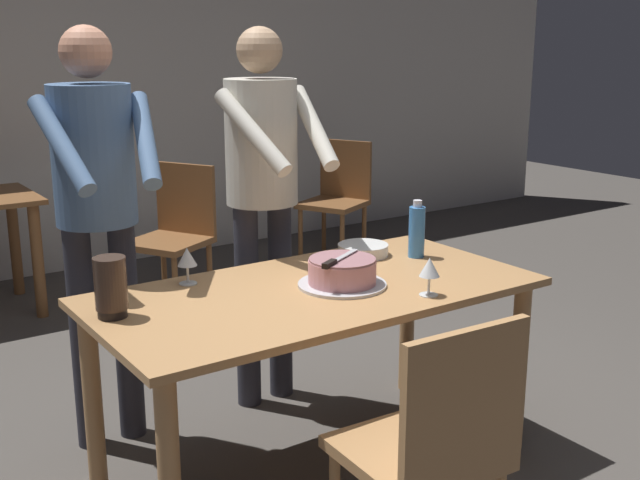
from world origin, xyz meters
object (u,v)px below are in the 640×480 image
at_px(wine_glass_near, 187,258).
at_px(hurricane_lamp, 111,287).
at_px(cake_on_platter, 342,273).
at_px(background_chair_0, 338,195).
at_px(plate_stack, 363,250).
at_px(background_chair_1, 175,231).
at_px(main_dining_table, 315,314).
at_px(chair_near_side, 433,445).
at_px(wine_glass_far, 429,269).
at_px(person_standing_beside, 96,193).
at_px(water_bottle, 417,231).
at_px(cake_knife, 334,261).
at_px(person_cutting_cake, 263,176).

relative_size(wine_glass_near, hurricane_lamp, 0.69).
relative_size(cake_on_platter, background_chair_0, 0.38).
xyz_separation_m(plate_stack, background_chair_1, (-0.05, 1.88, -0.28)).
distance_m(main_dining_table, cake_on_platter, 0.19).
distance_m(cake_on_platter, chair_near_side, 0.85).
distance_m(wine_glass_far, person_standing_beside, 1.34).
distance_m(water_bottle, hurricane_lamp, 1.36).
xyz_separation_m(cake_knife, hurricane_lamp, (-0.78, 0.20, -0.01)).
bearing_deg(person_cutting_cake, background_chair_0, 46.83).
bearing_deg(wine_glass_far, water_bottle, 53.81).
height_order(main_dining_table, wine_glass_near, wine_glass_near).
bearing_deg(hurricane_lamp, background_chair_1, 60.82).
xyz_separation_m(wine_glass_near, hurricane_lamp, (-0.37, -0.19, 0.00)).
height_order(cake_knife, chair_near_side, chair_near_side).
distance_m(cake_knife, wine_glass_far, 0.35).
bearing_deg(wine_glass_near, person_cutting_cake, 31.13).
height_order(cake_on_platter, wine_glass_far, wine_glass_far).
bearing_deg(hurricane_lamp, chair_near_side, -55.62).
relative_size(cake_on_platter, hurricane_lamp, 1.62).
bearing_deg(main_dining_table, water_bottle, 10.80).
relative_size(wine_glass_far, person_standing_beside, 0.08).
bearing_deg(cake_knife, wine_glass_far, -42.63).
height_order(hurricane_lamp, chair_near_side, hurricane_lamp).
height_order(wine_glass_far, hurricane_lamp, hurricane_lamp).
bearing_deg(plate_stack, person_standing_beside, 158.60).
bearing_deg(main_dining_table, person_standing_beside, 131.88).
height_order(wine_glass_far, water_bottle, water_bottle).
height_order(water_bottle, person_standing_beside, person_standing_beside).
xyz_separation_m(chair_near_side, background_chair_0, (2.03, 3.32, 0.00)).
bearing_deg(background_chair_0, cake_on_platter, -125.40).
xyz_separation_m(water_bottle, background_chair_0, (1.31, 2.40, -0.37)).
xyz_separation_m(background_chair_0, background_chair_1, (-1.54, -0.38, 0.00)).
height_order(cake_on_platter, background_chair_0, background_chair_0).
relative_size(hurricane_lamp, chair_near_side, 0.23).
xyz_separation_m(main_dining_table, chair_near_side, (-0.12, -0.80, -0.15)).
relative_size(wine_glass_near, water_bottle, 0.58).
bearing_deg(water_bottle, chair_near_side, -128.28).
bearing_deg(cake_on_platter, main_dining_table, 156.96).
distance_m(cake_on_platter, person_cutting_cake, 0.73).
distance_m(main_dining_table, background_chair_0, 3.17).
bearing_deg(plate_stack, background_chair_0, 56.64).
distance_m(cake_on_platter, person_standing_beside, 1.03).
xyz_separation_m(wine_glass_near, water_bottle, (0.98, -0.20, 0.01)).
xyz_separation_m(cake_on_platter, background_chair_1, (0.28, 2.18, -0.31)).
bearing_deg(plate_stack, background_chair_1, 91.61).
distance_m(wine_glass_near, water_bottle, 1.00).
distance_m(main_dining_table, wine_glass_far, 0.48).
height_order(hurricane_lamp, person_standing_beside, person_standing_beside).
bearing_deg(wine_glass_near, hurricane_lamp, -152.40).
relative_size(main_dining_table, hurricane_lamp, 8.06).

